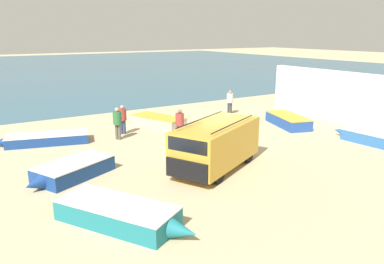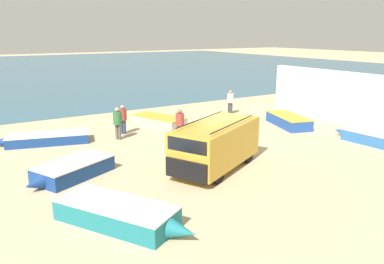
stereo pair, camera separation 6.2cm
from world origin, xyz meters
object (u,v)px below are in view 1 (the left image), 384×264
fisherman_2 (230,100)px  fishing_rowboat_4 (377,139)px  fisherman_0 (180,122)px  fisherman_3 (117,120)px  parked_van (216,144)px  fishing_rowboat_2 (72,170)px  fisherman_1 (123,117)px  fishing_rowboat_1 (287,120)px  fishing_rowboat_0 (157,121)px  fishing_rowboat_3 (45,139)px  fishing_rowboat_5 (121,214)px

fisherman_2 → fishing_rowboat_4: bearing=-131.0°
fisherman_0 → fisherman_3: size_ratio=0.97×
parked_van → fisherman_0: parked_van is taller
fishing_rowboat_2 → fisherman_1: 6.91m
fishing_rowboat_4 → fishing_rowboat_1: bearing=4.5°
fishing_rowboat_2 → fisherman_0: fisherman_0 is taller
parked_van → fishing_rowboat_4: bearing=144.0°
fishing_rowboat_0 → fishing_rowboat_3: 6.94m
fishing_rowboat_4 → fisherman_3: size_ratio=2.62×
parked_van → fisherman_0: 4.70m
fishing_rowboat_0 → fisherman_2: fisherman_2 is taller
fishing_rowboat_0 → fisherman_2: 6.13m
fisherman_1 → fisherman_2: bearing=137.7°
fishing_rowboat_2 → fisherman_0: (6.50, 2.34, 0.73)m
fishing_rowboat_3 → fishing_rowboat_2: bearing=104.6°
fisherman_0 → fisherman_2: fisherman_0 is taller
fishing_rowboat_5 → fishing_rowboat_0: bearing=117.4°
fisherman_0 → fisherman_1: bearing=38.7°
fisherman_2 → fisherman_3: size_ratio=0.96×
fishing_rowboat_5 → fisherman_2: fisherman_2 is taller
parked_van → fishing_rowboat_1: size_ratio=1.17×
fishing_rowboat_1 → fishing_rowboat_4: bearing=-153.6°
parked_van → fishing_rowboat_3: parked_van is taller
parked_van → fisherman_3: 6.89m
fishing_rowboat_2 → fishing_rowboat_4: size_ratio=0.82×
fishing_rowboat_1 → fisherman_0: 7.64m
fishing_rowboat_1 → fisherman_2: bearing=30.0°
fishing_rowboat_2 → fishing_rowboat_3: size_ratio=0.76×
fishing_rowboat_1 → fishing_rowboat_2: (-14.09, -1.73, -0.01)m
parked_van → fishing_rowboat_5: parked_van is taller
fishing_rowboat_5 → fisherman_2: 17.02m
fishing_rowboat_2 → fishing_rowboat_4: 15.44m
fisherman_3 → fisherman_2: bearing=-20.6°
fishing_rowboat_2 → fisherman_1: bearing=-155.0°
parked_van → fisherman_0: bearing=-127.0°
fishing_rowboat_0 → fisherman_0: (-0.51, -3.79, 0.74)m
fishing_rowboat_3 → fisherman_0: (6.41, -3.32, 0.78)m
fisherman_0 → fisherman_3: bearing=57.5°
fishing_rowboat_0 → parked_van: bearing=151.0°
fishing_rowboat_0 → fisherman_0: fisherman_0 is taller
fishing_rowboat_0 → fisherman_0: bearing=152.8°
fishing_rowboat_1 → fishing_rowboat_2: size_ratio=1.13×
parked_van → fishing_rowboat_2: size_ratio=1.32×
fisherman_0 → fisherman_3: 3.44m
parked_van → fishing_rowboat_5: (-5.36, -2.49, -0.77)m
fishing_rowboat_2 → fisherman_3: size_ratio=2.15×
fishing_rowboat_5 → fisherman_0: bearing=107.9°
fishing_rowboat_2 → fisherman_0: size_ratio=2.22×
fishing_rowboat_0 → fishing_rowboat_5: fishing_rowboat_5 is taller
fishing_rowboat_4 → fisherman_2: (-1.85, 10.30, 0.73)m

